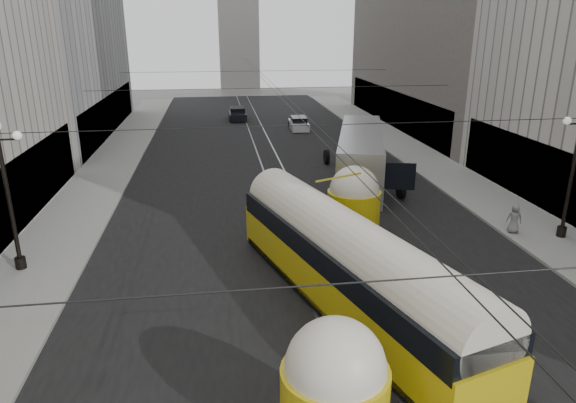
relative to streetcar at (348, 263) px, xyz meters
name	(u,v)px	position (x,y,z in m)	size (l,w,h in m)	color
road	(274,171)	(-0.50, 19.24, -1.78)	(20.00, 85.00, 0.02)	black
sidewalk_left	(112,164)	(-12.50, 22.74, -1.70)	(4.00, 72.00, 0.15)	gray
sidewalk_right	(414,153)	(11.50, 22.74, -1.70)	(4.00, 72.00, 0.15)	gray
rail_left	(264,171)	(-1.25, 19.24, -1.78)	(0.12, 85.00, 0.04)	gray
rail_right	(284,171)	(0.25, 19.24, -1.78)	(0.12, 85.00, 0.04)	gray
lamppost_left_mid	(7,188)	(-13.10, 4.74, 1.97)	(1.86, 0.44, 6.37)	black
lamppost_right_mid	(574,166)	(12.10, 4.74, 1.97)	(1.86, 0.44, 6.37)	black
catenary	(277,91)	(-0.38, 18.23, 4.10)	(25.00, 72.00, 0.23)	black
streetcar	(348,263)	(0.00, 0.00, 0.00)	(6.68, 15.99, 3.64)	gold
city_bus	(360,153)	(5.07, 16.31, 0.05)	(6.24, 13.57, 3.33)	#A2A5A8
sedan_white_far	(299,124)	(3.80, 34.62, -1.19)	(1.82, 4.17, 1.30)	white
sedan_dark_far	(237,114)	(-2.12, 41.23, -1.14)	(1.91, 4.49, 1.41)	black
pedestrian_sidewalk_right	(514,218)	(10.00, 5.54, -0.88)	(0.73, 0.45, 1.50)	slate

